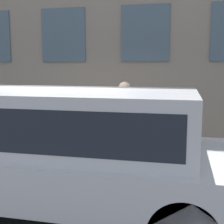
# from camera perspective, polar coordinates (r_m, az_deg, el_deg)

# --- Properties ---
(ground_plane) EXTENTS (80.00, 80.00, 0.00)m
(ground_plane) POSITION_cam_1_polar(r_m,az_deg,el_deg) (5.83, -9.49, -11.83)
(ground_plane) COLOR #2D2D30
(sidewalk) EXTENTS (3.18, 60.00, 0.15)m
(sidewalk) POSITION_cam_1_polar(r_m,az_deg,el_deg) (7.24, -4.70, -7.08)
(sidewalk) COLOR gray
(sidewalk) RESTS_ON ground_plane
(fire_hydrant) EXTENTS (0.29, 0.41, 0.69)m
(fire_hydrant) POSITION_cam_1_polar(r_m,az_deg,el_deg) (6.09, -2.34, -5.90)
(fire_hydrant) COLOR gray
(fire_hydrant) RESTS_ON sidewalk
(person) EXTENTS (0.37, 0.25, 1.55)m
(person) POSITION_cam_1_polar(r_m,az_deg,el_deg) (6.19, 2.29, -0.16)
(person) COLOR #998466
(person) RESTS_ON sidewalk
(parked_truck_silver_near) EXTENTS (1.99, 5.39, 1.69)m
(parked_truck_silver_near) POSITION_cam_1_polar(r_m,az_deg,el_deg) (4.29, -8.84, -5.55)
(parked_truck_silver_near) COLOR black
(parked_truck_silver_near) RESTS_ON ground_plane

